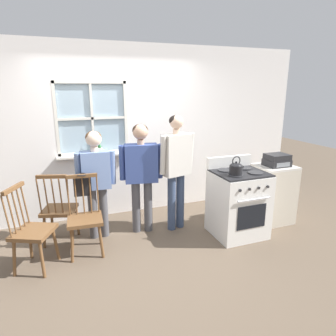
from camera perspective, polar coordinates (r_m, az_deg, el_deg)
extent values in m
plane|color=brown|center=(3.98, -4.28, -15.77)|extent=(16.00, 16.00, 0.00)
cube|color=white|center=(5.40, 8.41, 7.62)|extent=(3.07, 0.06, 2.70)
cube|color=white|center=(4.96, -13.46, -3.18)|extent=(1.07, 0.06, 1.04)
cube|color=white|center=(4.73, -14.95, 19.22)|extent=(1.07, 0.06, 0.56)
cube|color=silver|center=(4.75, -13.71, 2.31)|extent=(1.13, 0.10, 0.03)
cube|color=#9EB7C6|center=(4.75, -14.27, 9.18)|extent=(1.01, 0.01, 1.04)
cube|color=silver|center=(4.72, -14.23, 9.15)|extent=(0.04, 0.02, 1.10)
cube|color=silver|center=(4.72, -14.23, 9.15)|extent=(1.07, 0.02, 0.04)
cube|color=silver|center=(4.69, -20.54, 8.62)|extent=(0.04, 0.03, 1.10)
cube|color=silver|center=(4.81, -8.05, 9.56)|extent=(0.04, 0.03, 1.10)
cube|color=silver|center=(4.70, -14.66, 15.57)|extent=(1.07, 0.03, 0.04)
cube|color=silver|center=(4.80, -13.82, 2.86)|extent=(1.07, 0.03, 0.04)
cube|color=brown|center=(3.90, -15.52, -9.49)|extent=(0.45, 0.43, 0.04)
cylinder|color=brown|center=(3.87, -17.80, -13.84)|extent=(0.07, 0.07, 0.43)
cylinder|color=brown|center=(3.87, -12.62, -13.46)|extent=(0.07, 0.07, 0.43)
cylinder|color=brown|center=(4.15, -17.74, -11.74)|extent=(0.07, 0.07, 0.43)
cylinder|color=brown|center=(4.15, -12.96, -11.39)|extent=(0.07, 0.07, 0.43)
cylinder|color=brown|center=(3.97, -18.44, -5.36)|extent=(0.02, 0.07, 0.50)
cylinder|color=brown|center=(3.97, -17.14, -5.26)|extent=(0.02, 0.07, 0.50)
cylinder|color=brown|center=(3.97, -15.84, -5.17)|extent=(0.02, 0.07, 0.50)
cylinder|color=brown|center=(3.97, -14.54, -5.07)|extent=(0.02, 0.07, 0.50)
cylinder|color=brown|center=(3.97, -13.24, -4.97)|extent=(0.02, 0.07, 0.50)
cube|color=brown|center=(3.88, -16.12, -1.47)|extent=(0.38, 0.07, 0.04)
cube|color=brown|center=(3.79, -24.24, -11.05)|extent=(0.54, 0.55, 0.04)
cylinder|color=brown|center=(3.70, -22.86, -15.75)|extent=(0.06, 0.09, 0.43)
cylinder|color=brown|center=(3.96, -20.58, -13.37)|extent=(0.09, 0.06, 0.43)
cylinder|color=brown|center=(3.85, -27.24, -15.01)|extent=(0.09, 0.06, 0.43)
cylinder|color=brown|center=(4.10, -24.73, -12.80)|extent=(0.06, 0.09, 0.43)
cylinder|color=brown|center=(3.64, -28.39, -8.33)|extent=(0.07, 0.05, 0.50)
cylinder|color=brown|center=(3.71, -27.64, -7.81)|extent=(0.07, 0.05, 0.50)
cylinder|color=brown|center=(3.78, -26.92, -7.30)|extent=(0.07, 0.05, 0.50)
cylinder|color=brown|center=(3.85, -26.24, -6.82)|extent=(0.07, 0.05, 0.50)
cylinder|color=brown|center=(3.92, -25.57, -6.35)|extent=(0.07, 0.05, 0.50)
cube|color=brown|center=(3.69, -27.42, -3.46)|extent=(0.20, 0.36, 0.04)
cube|color=brown|center=(4.30, -19.97, -7.53)|extent=(0.52, 0.51, 0.04)
cylinder|color=brown|center=(4.49, -17.02, -9.60)|extent=(0.08, 0.06, 0.43)
cylinder|color=brown|center=(4.58, -21.22, -9.47)|extent=(0.06, 0.08, 0.43)
cylinder|color=brown|center=(4.21, -18.02, -11.40)|extent=(0.06, 0.08, 0.43)
cylinder|color=brown|center=(4.30, -22.49, -11.21)|extent=(0.08, 0.06, 0.43)
cylinder|color=brown|center=(4.01, -18.49, -5.18)|extent=(0.04, 0.07, 0.50)
cylinder|color=brown|center=(4.03, -19.73, -5.17)|extent=(0.04, 0.07, 0.50)
cylinder|color=brown|center=(4.06, -20.95, -5.15)|extent=(0.04, 0.07, 0.50)
cylinder|color=brown|center=(4.08, -22.16, -5.14)|extent=(0.04, 0.07, 0.50)
cylinder|color=brown|center=(4.11, -23.35, -5.12)|extent=(0.04, 0.07, 0.50)
cube|color=brown|center=(3.98, -21.31, -1.54)|extent=(0.37, 0.15, 0.04)
cylinder|color=#4C4C51|center=(4.30, -14.09, -8.35)|extent=(0.12, 0.12, 0.72)
cylinder|color=#4C4C51|center=(4.31, -12.16, -8.16)|extent=(0.12, 0.12, 0.72)
cube|color=#6B84B7|center=(4.11, -13.63, -0.36)|extent=(0.38, 0.22, 0.51)
cylinder|color=#6B84B7|center=(4.07, -16.78, -0.43)|extent=(0.08, 0.11, 0.47)
cylinder|color=#6B84B7|center=(4.11, -10.49, 0.11)|extent=(0.08, 0.11, 0.47)
cylinder|color=beige|center=(4.04, -13.88, 3.52)|extent=(0.10, 0.10, 0.06)
sphere|color=beige|center=(4.02, -14.00, 5.38)|extent=(0.21, 0.21, 0.21)
ellipsoid|color=brown|center=(4.03, -14.03, 5.68)|extent=(0.21, 0.21, 0.17)
cylinder|color=#4C4C51|center=(4.36, -6.08, -7.37)|extent=(0.12, 0.12, 0.76)
cylinder|color=#4C4C51|center=(4.38, -3.80, -7.23)|extent=(0.12, 0.12, 0.76)
cube|color=#384C8E|center=(4.17, -5.14, 0.92)|extent=(0.48, 0.28, 0.53)
cylinder|color=#384C8E|center=(4.13, -8.76, 0.97)|extent=(0.09, 0.12, 0.49)
cylinder|color=#384C8E|center=(4.17, -1.52, 1.30)|extent=(0.09, 0.12, 0.49)
cylinder|color=tan|center=(4.10, -5.24, 4.95)|extent=(0.10, 0.10, 0.06)
sphere|color=tan|center=(4.08, -5.28, 6.86)|extent=(0.21, 0.21, 0.21)
ellipsoid|color=#332319|center=(4.09, -5.31, 7.15)|extent=(0.22, 0.22, 0.17)
cylinder|color=#384766|center=(4.38, 0.70, -6.63)|extent=(0.12, 0.12, 0.83)
cylinder|color=#384766|center=(4.47, 2.32, -6.21)|extent=(0.12, 0.12, 0.83)
cube|color=beige|center=(4.22, 1.58, 2.55)|extent=(0.44, 0.30, 0.58)
cylinder|color=beige|center=(4.06, -0.97, 2.41)|extent=(0.10, 0.13, 0.54)
cylinder|color=beige|center=(4.34, 4.29, 3.19)|extent=(0.10, 0.13, 0.54)
cylinder|color=beige|center=(4.16, 1.62, 6.96)|extent=(0.10, 0.10, 0.07)
sphere|color=beige|center=(4.14, 1.63, 8.73)|extent=(0.19, 0.19, 0.19)
ellipsoid|color=black|center=(4.15, 1.51, 8.98)|extent=(0.19, 0.19, 0.15)
cube|color=white|center=(4.35, 13.19, -6.76)|extent=(0.70, 0.64, 0.90)
cube|color=black|center=(4.20, 13.57, -0.90)|extent=(0.69, 0.61, 0.02)
cylinder|color=#2D2D30|center=(4.01, 12.72, -1.35)|extent=(0.20, 0.20, 0.02)
cylinder|color=#2D2D30|center=(4.19, 16.35, -0.89)|extent=(0.20, 0.20, 0.02)
cylinder|color=#2D2D30|center=(4.22, 10.84, -0.43)|extent=(0.20, 0.20, 0.02)
cylinder|color=#2D2D30|center=(4.38, 14.37, -0.03)|extent=(0.20, 0.20, 0.02)
cube|color=white|center=(4.41, 11.56, 1.22)|extent=(0.70, 0.06, 0.16)
cube|color=black|center=(4.13, 15.64, -8.97)|extent=(0.43, 0.01, 0.32)
cylinder|color=silver|center=(4.02, 16.07, -5.79)|extent=(0.49, 0.02, 0.02)
cylinder|color=#232326|center=(3.86, 13.59, -4.19)|extent=(0.04, 0.02, 0.04)
cylinder|color=#232326|center=(3.94, 15.29, -3.92)|extent=(0.04, 0.02, 0.04)
cylinder|color=#232326|center=(4.02, 16.92, -3.66)|extent=(0.04, 0.02, 0.04)
cylinder|color=#232326|center=(4.10, 18.48, -3.40)|extent=(0.04, 0.02, 0.04)
cylinder|color=black|center=(3.99, 12.78, -0.40)|extent=(0.17, 0.17, 0.12)
ellipsoid|color=black|center=(3.98, 12.83, 0.44)|extent=(0.16, 0.16, 0.07)
sphere|color=black|center=(3.96, 12.87, 1.07)|extent=(0.03, 0.03, 0.03)
cylinder|color=black|center=(4.03, 13.76, -0.04)|extent=(0.08, 0.03, 0.07)
torus|color=black|center=(3.96, 12.88, 1.35)|extent=(0.12, 0.01, 0.12)
cylinder|color=beige|center=(4.73, -13.35, 3.12)|extent=(0.16, 0.16, 0.11)
cylinder|color=#33261C|center=(4.72, -13.38, 3.65)|extent=(0.14, 0.14, 0.01)
cone|color=#388447|center=(4.71, -13.23, 5.27)|extent=(0.07, 0.05, 0.25)
cone|color=#388447|center=(4.73, -13.43, 4.43)|extent=(0.04, 0.06, 0.11)
cone|color=#388447|center=(4.71, -13.72, 5.07)|extent=(0.09, 0.08, 0.23)
cone|color=#388447|center=(4.69, -13.72, 4.90)|extent=(0.06, 0.05, 0.20)
cone|color=#388447|center=(4.69, -13.43, 4.37)|extent=(0.04, 0.06, 0.12)
cone|color=#388447|center=(4.68, -13.23, 5.27)|extent=(0.10, 0.08, 0.26)
cube|color=black|center=(4.01, -15.98, -3.24)|extent=(0.23, 0.11, 0.26)
torus|color=black|center=(3.89, -16.14, -1.22)|extent=(0.13, 0.13, 0.01)
cube|color=beige|center=(4.92, 19.30, -4.79)|extent=(0.55, 0.50, 0.87)
cube|color=beige|center=(4.80, 19.77, 0.27)|extent=(0.55, 0.50, 0.03)
cube|color=#232326|center=(4.77, 19.99, 0.97)|extent=(0.34, 0.28, 0.10)
cube|color=#232326|center=(4.75, 20.09, 2.02)|extent=(0.32, 0.27, 0.08)
cube|color=gray|center=(4.66, 21.11, 0.56)|extent=(0.24, 0.01, 0.06)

